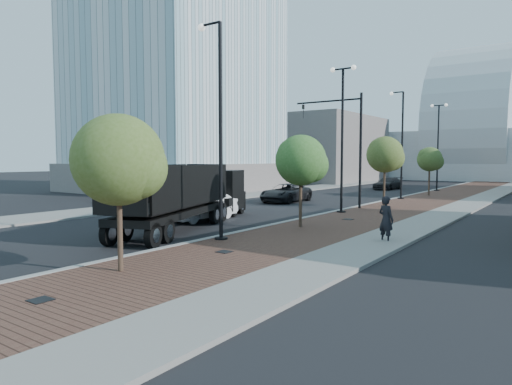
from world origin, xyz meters
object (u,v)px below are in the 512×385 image
Objects in this scene: dark_car_mid at (286,193)px; pedestrian at (386,220)px; dump_truck at (201,198)px; white_sedan at (201,207)px.

pedestrian is (12.94, -13.20, 0.25)m from dark_car_mid.
pedestrian is at bearing -47.46° from dark_car_mid.
pedestrian reaches higher than dark_car_mid.
dump_truck is 2.79× the size of white_sedan.
pedestrian is (10.59, -0.31, -0.37)m from dump_truck.
pedestrian reaches higher than white_sedan.
dump_truck reaches higher than dark_car_mid.
dark_car_mid is (-1.82, 12.29, -0.04)m from white_sedan.
white_sedan is at bearing 16.98° from pedestrian.
pedestrian is at bearing -21.92° from dump_truck.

